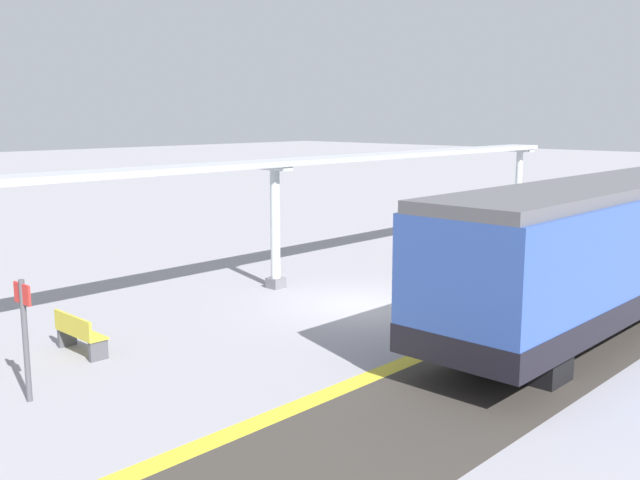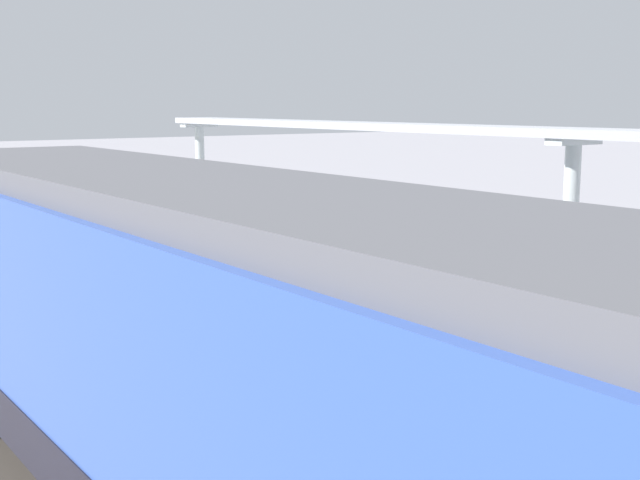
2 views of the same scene
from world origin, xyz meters
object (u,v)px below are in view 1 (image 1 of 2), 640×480
(platform_info_sign, at_px, (25,329))
(passenger_waiting_near_edge, at_px, (566,245))
(canopy_pillar_nearest, at_px, (518,190))
(canopy_pillar_second, at_px, (275,227))
(bench_mid_platform, at_px, (440,245))
(train_near_carriage, at_px, (594,254))
(bench_near_end, at_px, (79,334))

(platform_info_sign, xyz_separation_m, passenger_waiting_near_edge, (-2.72, -15.50, -0.21))
(canopy_pillar_nearest, height_order, canopy_pillar_second, same)
(bench_mid_platform, relative_size, platform_info_sign, 0.69)
(canopy_pillar_nearest, xyz_separation_m, passenger_waiting_near_edge, (-5.75, 7.75, -0.69))
(bench_mid_platform, bearing_deg, platform_info_sign, 97.51)
(train_near_carriage, bearing_deg, platform_info_sign, 63.49)
(canopy_pillar_second, distance_m, passenger_waiting_near_edge, 8.82)
(bench_near_end, distance_m, platform_info_sign, 2.72)
(train_near_carriage, height_order, canopy_pillar_second, canopy_pillar_second)
(canopy_pillar_second, xyz_separation_m, platform_info_sign, (-3.03, 8.84, -0.48))
(train_near_carriage, xyz_separation_m, passenger_waiting_near_edge, (2.72, -4.58, -0.71))
(train_near_carriage, height_order, platform_info_sign, train_near_carriage)
(bench_mid_platform, bearing_deg, canopy_pillar_nearest, -82.79)
(bench_near_end, bearing_deg, bench_mid_platform, -88.47)
(canopy_pillar_second, xyz_separation_m, bench_near_end, (-1.30, 6.94, -1.36))
(train_near_carriage, xyz_separation_m, bench_near_end, (7.18, 9.01, -1.38))
(train_near_carriage, height_order, passenger_waiting_near_edge, train_near_carriage)
(canopy_pillar_second, relative_size, platform_info_sign, 1.62)
(platform_info_sign, relative_size, passenger_waiting_near_edge, 1.23)
(train_near_carriage, relative_size, platform_info_sign, 5.39)
(canopy_pillar_nearest, height_order, bench_near_end, canopy_pillar_nearest)
(train_near_carriage, distance_m, platform_info_sign, 12.21)
(bench_mid_platform, bearing_deg, canopy_pillar_second, 82.65)
(canopy_pillar_second, relative_size, passenger_waiting_near_edge, 1.99)
(bench_near_end, xyz_separation_m, bench_mid_platform, (0.38, -14.07, 0.00))
(canopy_pillar_second, distance_m, bench_near_end, 7.19)
(canopy_pillar_nearest, distance_m, bench_near_end, 21.42)
(train_near_carriage, bearing_deg, bench_mid_platform, -33.79)
(canopy_pillar_nearest, relative_size, canopy_pillar_second, 1.00)
(train_near_carriage, relative_size, canopy_pillar_second, 3.33)
(platform_info_sign, bearing_deg, bench_near_end, -47.75)
(canopy_pillar_second, distance_m, platform_info_sign, 9.36)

